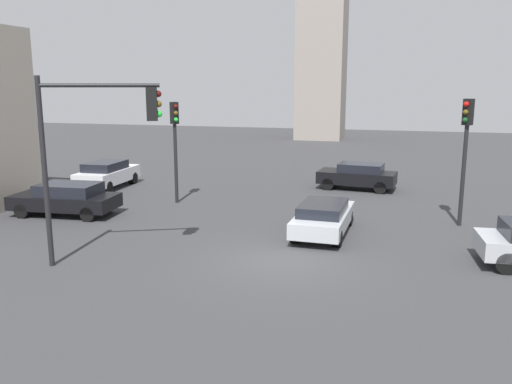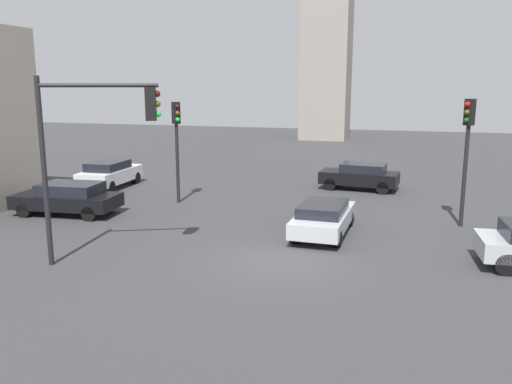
% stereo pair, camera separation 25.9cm
% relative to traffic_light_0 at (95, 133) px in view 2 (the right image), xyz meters
% --- Properties ---
extents(ground_plane, '(103.65, 103.65, 0.00)m').
position_rel_traffic_light_0_xyz_m(ground_plane, '(5.25, 1.70, -4.08)').
color(ground_plane, '#38383A').
extents(traffic_light_0, '(3.30, 1.63, 5.77)m').
position_rel_traffic_light_0_xyz_m(traffic_light_0, '(0.00, 0.00, 0.00)').
color(traffic_light_0, black).
rests_on(traffic_light_0, ground_plane).
extents(traffic_light_1, '(0.47, 0.46, 4.74)m').
position_rel_traffic_light_0_xyz_m(traffic_light_1, '(-1.38, 8.63, -0.76)').
color(traffic_light_1, black).
rests_on(traffic_light_1, ground_plane).
extents(traffic_light_2, '(0.44, 0.49, 4.99)m').
position_rel_traffic_light_0_xyz_m(traffic_light_2, '(11.18, 7.87, -0.60)').
color(traffic_light_2, black).
rests_on(traffic_light_2, ground_plane).
extents(car_0, '(4.58, 2.33, 1.38)m').
position_rel_traffic_light_0_xyz_m(car_0, '(-4.93, 5.08, -3.36)').
color(car_0, black).
rests_on(car_0, ground_plane).
extents(car_2, '(4.21, 2.20, 1.41)m').
position_rel_traffic_light_0_xyz_m(car_2, '(6.59, 14.30, -3.34)').
color(car_2, black).
rests_on(car_2, ground_plane).
extents(car_3, '(2.00, 4.31, 1.47)m').
position_rel_traffic_light_0_xyz_m(car_3, '(-6.52, 10.93, -3.31)').
color(car_3, silver).
rests_on(car_3, ground_plane).
extents(car_5, '(1.87, 4.40, 1.24)m').
position_rel_traffic_light_0_xyz_m(car_5, '(6.15, 5.15, -3.42)').
color(car_5, '#ADB2B7').
rests_on(car_5, ground_plane).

